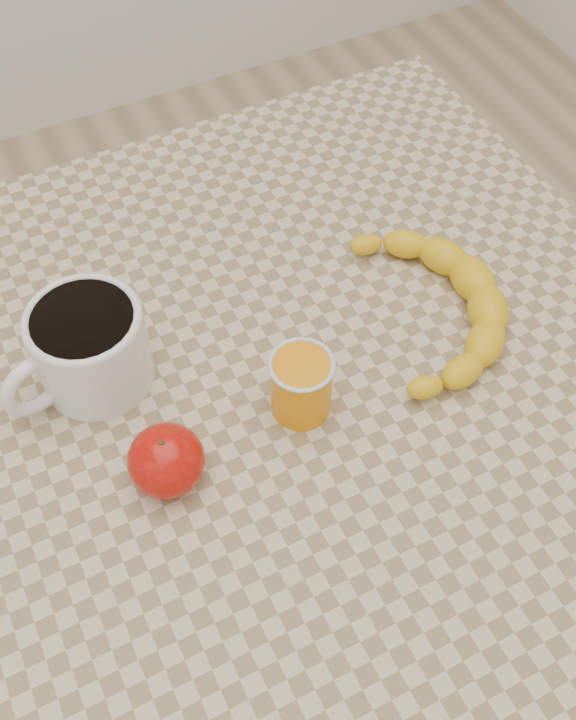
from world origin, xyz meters
name	(u,v)px	position (x,y,z in m)	size (l,w,h in m)	color
ground	(288,619)	(0.00, 0.00, 0.00)	(3.00, 3.00, 0.00)	tan
table	(288,418)	(0.00, 0.00, 0.66)	(0.80, 0.80, 0.75)	tan
coffee_mug	(87,347)	(-0.17, 0.08, 0.80)	(0.16, 0.14, 0.09)	white
orange_juice_glass	(301,385)	(-0.01, -0.04, 0.79)	(0.06, 0.06, 0.07)	orange
apple	(166,460)	(-0.15, -0.06, 0.78)	(0.08, 0.08, 0.06)	#9B0605
banana	(433,306)	(0.16, -0.01, 0.77)	(0.27, 0.31, 0.04)	yellow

